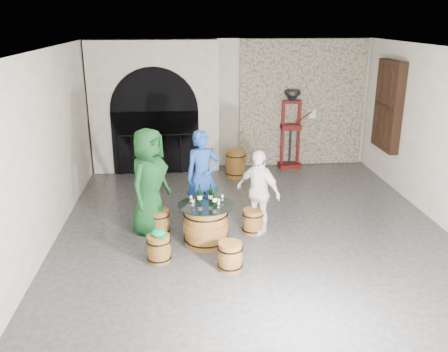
{
  "coord_description": "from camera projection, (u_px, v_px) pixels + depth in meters",
  "views": [
    {
      "loc": [
        -1.19,
        -7.83,
        3.71
      ],
      "look_at": [
        -0.53,
        0.01,
        1.05
      ],
      "focal_mm": 38.0,
      "sensor_mm": 36.0,
      "label": 1
    }
  ],
  "objects": [
    {
      "name": "wall_left",
      "position": [
        46.0,
        150.0,
        7.88
      ],
      "size": [
        0.0,
        8.0,
        8.0
      ],
      "primitive_type": "plane",
      "rotation": [
        1.57,
        0.0,
        1.57
      ],
      "color": "beige",
      "rests_on": "ground"
    },
    {
      "name": "person_white",
      "position": [
        258.0,
        192.0,
        8.37
      ],
      "size": [
        0.9,
        0.89,
        1.52
      ],
      "primitive_type": "imported",
      "rotation": [
        0.0,
        0.0,
        -0.77
      ],
      "color": "white",
      "rests_on": "ground"
    },
    {
      "name": "wine_bottle_left",
      "position": [
        200.0,
        196.0,
        7.95
      ],
      "size": [
        0.08,
        0.08,
        0.32
      ],
      "color": "black",
      "rests_on": "barrel_table"
    },
    {
      "name": "stone_facing_panel",
      "position": [
        302.0,
        104.0,
        12.02
      ],
      "size": [
        3.2,
        0.12,
        3.18
      ],
      "primitive_type": "cube",
      "color": "tan",
      "rests_on": "ground"
    },
    {
      "name": "wine_bottle_right",
      "position": [
        211.0,
        195.0,
        7.98
      ],
      "size": [
        0.08,
        0.08,
        0.32
      ],
      "color": "black",
      "rests_on": "barrel_table"
    },
    {
      "name": "green_cap",
      "position": [
        158.0,
        233.0,
        7.4
      ],
      "size": [
        0.26,
        0.22,
        0.12
      ],
      "color": "#0B7D45",
      "rests_on": "barrel_stool_near_left"
    },
    {
      "name": "wine_bottle_center",
      "position": [
        215.0,
        198.0,
        7.85
      ],
      "size": [
        0.08,
        0.08,
        0.32
      ],
      "color": "black",
      "rests_on": "barrel_table"
    },
    {
      "name": "corking_press",
      "position": [
        291.0,
        123.0,
        11.92
      ],
      "size": [
        0.82,
        0.46,
        1.97
      ],
      "rotation": [
        0.0,
        0.0,
        0.04
      ],
      "color": "#4B0F0C",
      "rests_on": "ground"
    },
    {
      "name": "barrel_stool_far",
      "position": [
        203.0,
        210.0,
        8.96
      ],
      "size": [
        0.4,
        0.4,
        0.44
      ],
      "color": "brown",
      "rests_on": "ground"
    },
    {
      "name": "person_green",
      "position": [
        150.0,
        182.0,
        8.29
      ],
      "size": [
        1.0,
        1.12,
        1.92
      ],
      "primitive_type": "imported",
      "rotation": [
        0.0,
        0.0,
        1.03
      ],
      "color": "#113D1A",
      "rests_on": "ground"
    },
    {
      "name": "barrel_stool_near_left",
      "position": [
        159.0,
        249.0,
        7.49
      ],
      "size": [
        0.4,
        0.4,
        0.44
      ],
      "color": "brown",
      "rests_on": "ground"
    },
    {
      "name": "barrel_table",
      "position": [
        206.0,
        225.0,
        8.03
      ],
      "size": [
        0.93,
        0.93,
        0.72
      ],
      "color": "brown",
      "rests_on": "ground"
    },
    {
      "name": "barrel_stool_right",
      "position": [
        253.0,
        221.0,
        8.5
      ],
      "size": [
        0.4,
        0.4,
        0.44
      ],
      "color": "brown",
      "rests_on": "ground"
    },
    {
      "name": "control_box",
      "position": [
        312.0,
        114.0,
        12.05
      ],
      "size": [
        0.18,
        0.1,
        0.22
      ],
      "primitive_type": "cube",
      "color": "silver",
      "rests_on": "wall_back"
    },
    {
      "name": "tasting_glass_e",
      "position": [
        219.0,
        205.0,
        7.78
      ],
      "size": [
        0.05,
        0.05,
        0.1
      ],
      "primitive_type": null,
      "color": "#B16822",
      "rests_on": "barrel_table"
    },
    {
      "name": "tasting_glass_d",
      "position": [
        222.0,
        198.0,
        8.09
      ],
      "size": [
        0.05,
        0.05,
        0.1
      ],
      "primitive_type": null,
      "color": "#B16822",
      "rests_on": "barrel_table"
    },
    {
      "name": "person_blue",
      "position": [
        203.0,
        176.0,
        8.82
      ],
      "size": [
        0.71,
        0.55,
        1.75
      ],
      "primitive_type": "imported",
      "rotation": [
        0.0,
        0.0,
        0.22
      ],
      "color": "navy",
      "rests_on": "ground"
    },
    {
      "name": "ground",
      "position": [
        253.0,
        230.0,
        8.67
      ],
      "size": [
        8.0,
        8.0,
        0.0
      ],
      "primitive_type": "plane",
      "color": "#29292B",
      "rests_on": "ground"
    },
    {
      "name": "tasting_glass_a",
      "position": [
        192.0,
        202.0,
        7.87
      ],
      "size": [
        0.05,
        0.05,
        0.1
      ],
      "primitive_type": null,
      "color": "#B16822",
      "rests_on": "barrel_table"
    },
    {
      "name": "tasting_glass_b",
      "position": [
        219.0,
        202.0,
        7.91
      ],
      "size": [
        0.05,
        0.05,
        0.1
      ],
      "primitive_type": null,
      "color": "#B16822",
      "rests_on": "barrel_table"
    },
    {
      "name": "tasting_glass_f",
      "position": [
        193.0,
        203.0,
        7.86
      ],
      "size": [
        0.05,
        0.05,
        0.1
      ],
      "primitive_type": null,
      "color": "#B16822",
      "rests_on": "barrel_table"
    },
    {
      "name": "shuttered_window",
      "position": [
        388.0,
        106.0,
        10.63
      ],
      "size": [
        0.23,
        1.1,
        2.0
      ],
      "color": "black",
      "rests_on": "wall_right"
    },
    {
      "name": "barrel_stool_left",
      "position": [
        159.0,
        222.0,
        8.46
      ],
      "size": [
        0.4,
        0.4,
        0.44
      ],
      "color": "brown",
      "rests_on": "ground"
    },
    {
      "name": "arched_opening",
      "position": [
        155.0,
        108.0,
        11.54
      ],
      "size": [
        3.1,
        0.6,
        3.19
      ],
      "color": "beige",
      "rests_on": "ground"
    },
    {
      "name": "side_barrel",
      "position": [
        236.0,
        163.0,
        11.43
      ],
      "size": [
        0.51,
        0.51,
        0.67
      ],
      "rotation": [
        0.0,
        0.0,
        0.2
      ],
      "color": "brown",
      "rests_on": "ground"
    },
    {
      "name": "wall_front",
      "position": [
        317.0,
        256.0,
        4.39
      ],
      "size": [
        8.0,
        0.0,
        8.0
      ],
      "primitive_type": "plane",
      "rotation": [
        -1.57,
        0.0,
        0.0
      ],
      "color": "beige",
      "rests_on": "ground"
    },
    {
      "name": "barrel_stool_near_right",
      "position": [
        230.0,
        256.0,
        7.26
      ],
      "size": [
        0.4,
        0.4,
        0.44
      ],
      "color": "brown",
      "rests_on": "ground"
    },
    {
      "name": "tasting_glass_c",
      "position": [
        191.0,
        199.0,
        8.05
      ],
      "size": [
        0.05,
        0.05,
        0.1
      ],
      "primitive_type": null,
      "color": "#B16822",
      "rests_on": "barrel_table"
    },
    {
      "name": "ceiling",
      "position": [
        256.0,
        49.0,
        7.65
      ],
      "size": [
        8.0,
        8.0,
        0.0
      ],
      "primitive_type": "plane",
      "rotation": [
        3.14,
        0.0,
        0.0
      ],
      "color": "beige",
      "rests_on": "wall_back"
    },
    {
      "name": "wall_back",
      "position": [
        231.0,
        104.0,
        11.94
      ],
      "size": [
        8.0,
        0.0,
        8.0
      ],
      "primitive_type": "plane",
      "rotation": [
        1.57,
        0.0,
        0.0
      ],
      "color": "beige",
      "rests_on": "ground"
    }
  ]
}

